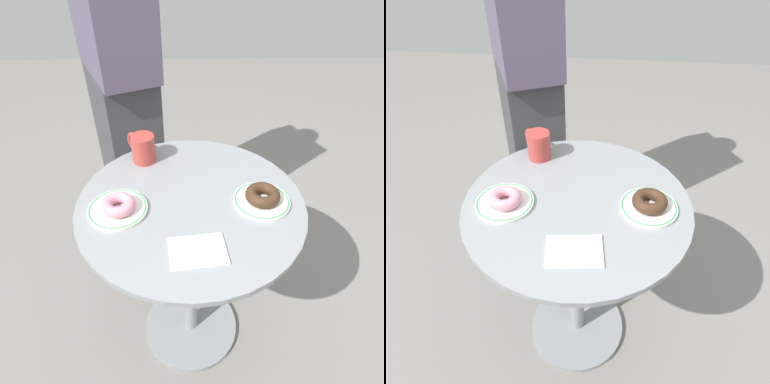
# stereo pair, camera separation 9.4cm
# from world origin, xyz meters

# --- Properties ---
(ground_plane) EXTENTS (7.00, 7.00, 0.02)m
(ground_plane) POSITION_xyz_m (0.00, 0.00, -0.01)
(ground_plane) COLOR gray
(cafe_table) EXTENTS (0.68, 0.68, 0.75)m
(cafe_table) POSITION_xyz_m (0.00, 0.00, 0.49)
(cafe_table) COLOR gray
(cafe_table) RESTS_ON ground
(plate_left) EXTENTS (0.17, 0.17, 0.01)m
(plate_left) POSITION_xyz_m (-0.21, -0.04, 0.76)
(plate_left) COLOR white
(plate_left) RESTS_ON cafe_table
(plate_right) EXTENTS (0.17, 0.17, 0.01)m
(plate_right) POSITION_xyz_m (0.21, -0.01, 0.76)
(plate_right) COLOR white
(plate_right) RESTS_ON cafe_table
(donut_pink_frosted) EXTENTS (0.11, 0.11, 0.03)m
(donut_pink_frosted) POSITION_xyz_m (-0.20, -0.04, 0.78)
(donut_pink_frosted) COLOR pink
(donut_pink_frosted) RESTS_ON plate_left
(donut_chocolate) EXTENTS (0.13, 0.13, 0.03)m
(donut_chocolate) POSITION_xyz_m (0.21, -0.01, 0.78)
(donut_chocolate) COLOR #422819
(donut_chocolate) RESTS_ON plate_right
(paper_napkin) EXTENTS (0.16, 0.12, 0.01)m
(paper_napkin) POSITION_xyz_m (0.02, -0.19, 0.76)
(paper_napkin) COLOR white
(paper_napkin) RESTS_ON cafe_table
(coffee_mug) EXTENTS (0.10, 0.10, 0.10)m
(coffee_mug) POSITION_xyz_m (-0.16, 0.21, 0.80)
(coffee_mug) COLOR #B73D38
(coffee_mug) RESTS_ON cafe_table
(person_figure) EXTENTS (0.39, 0.50, 1.70)m
(person_figure) POSITION_xyz_m (-0.28, 0.62, 0.83)
(person_figure) COLOR #3D3D42
(person_figure) RESTS_ON ground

